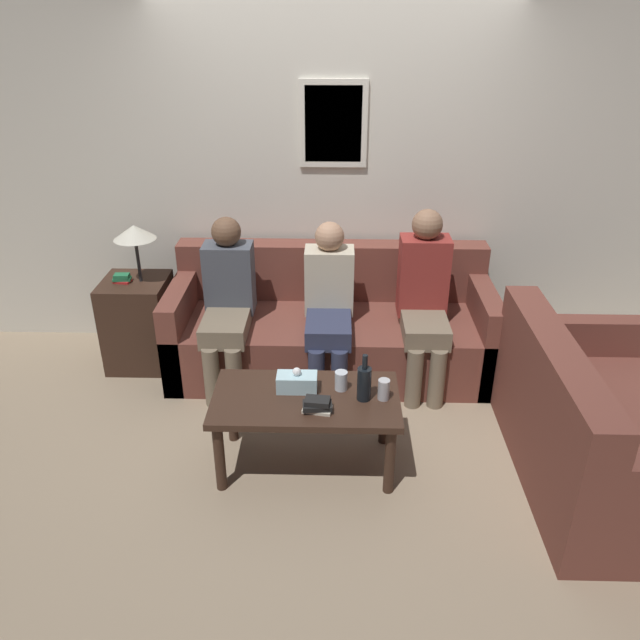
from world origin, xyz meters
TOP-DOWN VIEW (x-y plane):
  - ground_plane at (0.00, 0.00)m, footprint 16.00×16.00m
  - wall_back at (0.00, 1.01)m, footprint 9.00×0.08m
  - couch_main at (0.00, 0.53)m, footprint 2.31×0.90m
  - couch_side at (1.50, -0.68)m, footprint 0.90×1.52m
  - coffee_table at (-0.13, -0.63)m, footprint 1.06×0.57m
  - side_table_with_lamp at (-1.42, 0.52)m, footprint 0.46×0.46m
  - wine_bottle at (0.19, -0.64)m, footprint 0.08×0.08m
  - drinking_glass at (0.07, -0.54)m, footprint 0.07×0.07m
  - book_stack at (-0.06, -0.76)m, footprint 0.17×0.11m
  - soda_can at (0.30, -0.63)m, footprint 0.07×0.07m
  - tissue_box at (-0.19, -0.56)m, footprint 0.23×0.12m
  - person_left at (-0.72, 0.34)m, footprint 0.34×0.65m
  - person_middle at (-0.02, 0.34)m, footprint 0.34×0.66m
  - person_right at (0.64, 0.35)m, footprint 0.34×0.63m

SIDE VIEW (x-z plane):
  - ground_plane at x=0.00m, z-range 0.00..0.00m
  - couch_main at x=0.00m, z-range -0.13..0.73m
  - couch_side at x=1.50m, z-range -0.13..0.73m
  - side_table_with_lamp at x=-1.42m, z-range -0.17..0.93m
  - coffee_table at x=-0.13m, z-range 0.17..0.65m
  - book_stack at x=-0.06m, z-range 0.48..0.55m
  - tissue_box at x=-0.19m, z-range 0.46..0.60m
  - drinking_glass at x=0.07m, z-range 0.48..0.59m
  - soda_can at x=0.30m, z-range 0.48..0.60m
  - wine_bottle at x=0.19m, z-range 0.44..0.73m
  - person_middle at x=-0.02m, z-range 0.05..1.19m
  - person_left at x=-0.72m, z-range 0.04..1.22m
  - person_right at x=0.64m, z-range 0.04..1.28m
  - wall_back at x=0.00m, z-range 0.00..2.60m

